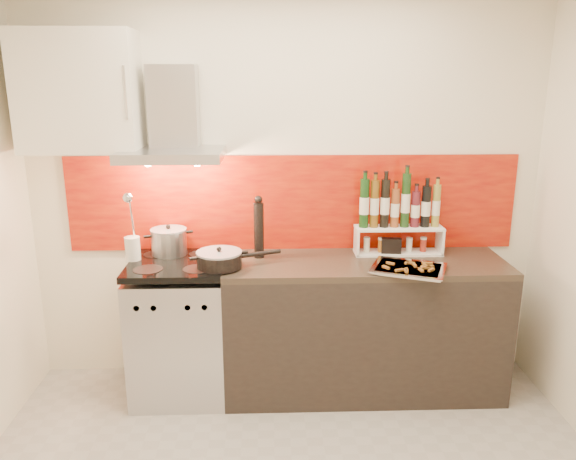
{
  "coord_description": "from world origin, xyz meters",
  "views": [
    {
      "loc": [
        -0.11,
        -2.29,
        2.04
      ],
      "look_at": [
        0.0,
        0.95,
        1.15
      ],
      "focal_mm": 35.0,
      "sensor_mm": 36.0,
      "label": 1
    }
  ],
  "objects_px": {
    "range_stove": "(180,330)",
    "pepper_mill": "(259,228)",
    "stock_pot": "(169,241)",
    "counter": "(363,325)",
    "saute_pan": "(220,259)",
    "baking_tray": "(409,268)"
  },
  "relations": [
    {
      "from": "stock_pot",
      "to": "baking_tray",
      "type": "distance_m",
      "value": 1.54
    },
    {
      "from": "stock_pot",
      "to": "saute_pan",
      "type": "relative_size",
      "value": 0.45
    },
    {
      "from": "counter",
      "to": "stock_pot",
      "type": "height_order",
      "value": "stock_pot"
    },
    {
      "from": "range_stove",
      "to": "counter",
      "type": "relative_size",
      "value": 0.51
    },
    {
      "from": "range_stove",
      "to": "counter",
      "type": "height_order",
      "value": "range_stove"
    },
    {
      "from": "range_stove",
      "to": "pepper_mill",
      "type": "bearing_deg",
      "value": 10.89
    },
    {
      "from": "range_stove",
      "to": "baking_tray",
      "type": "xyz_separation_m",
      "value": [
        1.43,
        -0.2,
        0.47
      ]
    },
    {
      "from": "saute_pan",
      "to": "pepper_mill",
      "type": "distance_m",
      "value": 0.34
    },
    {
      "from": "saute_pan",
      "to": "baking_tray",
      "type": "distance_m",
      "value": 1.15
    },
    {
      "from": "stock_pot",
      "to": "pepper_mill",
      "type": "relative_size",
      "value": 0.57
    },
    {
      "from": "saute_pan",
      "to": "range_stove",
      "type": "bearing_deg",
      "value": 159.36
    },
    {
      "from": "range_stove",
      "to": "baking_tray",
      "type": "height_order",
      "value": "baking_tray"
    },
    {
      "from": "counter",
      "to": "baking_tray",
      "type": "distance_m",
      "value": 0.56
    },
    {
      "from": "pepper_mill",
      "to": "baking_tray",
      "type": "distance_m",
      "value": 0.98
    },
    {
      "from": "range_stove",
      "to": "saute_pan",
      "type": "xyz_separation_m",
      "value": [
        0.29,
        -0.11,
        0.52
      ]
    },
    {
      "from": "counter",
      "to": "saute_pan",
      "type": "xyz_separation_m",
      "value": [
        -0.91,
        -0.11,
        0.51
      ]
    },
    {
      "from": "baking_tray",
      "to": "range_stove",
      "type": "bearing_deg",
      "value": 172.22
    },
    {
      "from": "counter",
      "to": "saute_pan",
      "type": "relative_size",
      "value": 3.46
    },
    {
      "from": "stock_pot",
      "to": "pepper_mill",
      "type": "distance_m",
      "value": 0.6
    },
    {
      "from": "counter",
      "to": "pepper_mill",
      "type": "height_order",
      "value": "pepper_mill"
    },
    {
      "from": "range_stove",
      "to": "counter",
      "type": "bearing_deg",
      "value": 0.23
    },
    {
      "from": "range_stove",
      "to": "baking_tray",
      "type": "bearing_deg",
      "value": -7.78
    }
  ]
}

